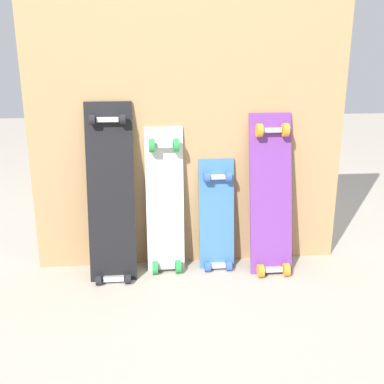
% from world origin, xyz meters
% --- Properties ---
extents(ground_plane, '(12.00, 12.00, 0.00)m').
position_xyz_m(ground_plane, '(0.00, 0.00, 0.00)').
color(ground_plane, '#A89E8E').
extents(plywood_wall_panel, '(1.62, 0.04, 1.76)m').
position_xyz_m(plywood_wall_panel, '(0.00, 0.07, 0.88)').
color(plywood_wall_panel, tan).
rests_on(plywood_wall_panel, ground).
extents(skateboard_black, '(0.23, 0.25, 0.95)m').
position_xyz_m(skateboard_black, '(-0.40, -0.06, 0.40)').
color(skateboard_black, black).
rests_on(skateboard_black, ground).
extents(skateboard_white, '(0.19, 0.17, 0.81)m').
position_xyz_m(skateboard_white, '(-0.13, -0.01, 0.35)').
color(skateboard_white, silver).
rests_on(skateboard_white, ground).
extents(skateboard_blue, '(0.18, 0.16, 0.65)m').
position_xyz_m(skateboard_blue, '(0.14, -0.01, 0.26)').
color(skateboard_blue, '#386BAD').
rests_on(skateboard_blue, ground).
extents(skateboard_purple, '(0.22, 0.26, 0.88)m').
position_xyz_m(skateboard_purple, '(0.41, -0.06, 0.38)').
color(skateboard_purple, '#6B338C').
rests_on(skateboard_purple, ground).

